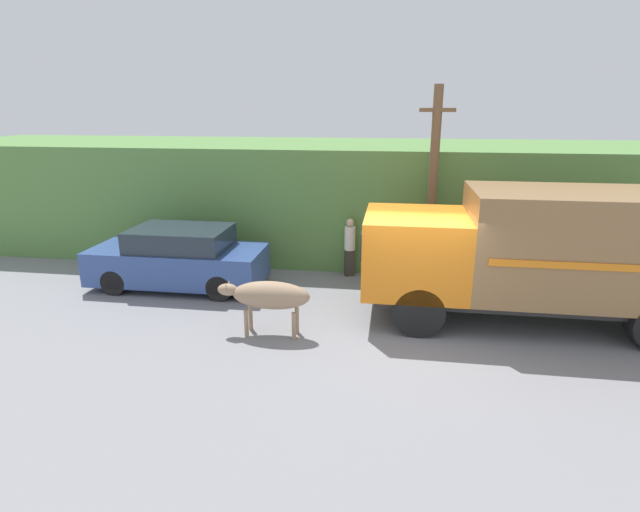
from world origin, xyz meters
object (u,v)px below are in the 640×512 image
brown_cow (269,296)px  pedestrian_on_hill (350,244)px  cargo_truck (547,251)px  utility_pole (433,184)px  parked_suv (179,259)px

brown_cow → pedestrian_on_hill: pedestrian_on_hill is taller
cargo_truck → utility_pole: 3.54m
parked_suv → utility_pole: bearing=15.6°
cargo_truck → pedestrian_on_hill: size_ratio=4.48×
brown_cow → cargo_truck: bearing=24.7°
cargo_truck → parked_suv: size_ratio=1.64×
parked_suv → pedestrian_on_hill: bearing=22.8°
parked_suv → brown_cow: bearing=-35.8°
parked_suv → pedestrian_on_hill: 4.66m
brown_cow → utility_pole: utility_pole is taller
brown_cow → pedestrian_on_hill: 4.26m
pedestrian_on_hill → utility_pole: (2.16, -0.13, 1.77)m
cargo_truck → utility_pole: utility_pole is taller
cargo_truck → utility_pole: (-2.30, 2.48, 1.02)m
cargo_truck → pedestrian_on_hill: bearing=153.1°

